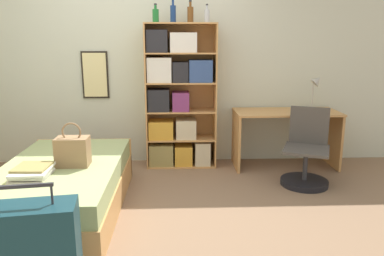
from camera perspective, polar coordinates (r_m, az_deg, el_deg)
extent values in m
plane|color=#84664C|center=(3.70, -9.20, -12.14)|extent=(14.00, 14.00, 0.00)
cube|color=beige|center=(4.90, -7.63, 9.85)|extent=(10.00, 0.06, 2.60)
cube|color=black|center=(4.96, -14.54, 7.84)|extent=(0.33, 0.02, 0.59)
cube|color=beige|center=(4.94, -14.57, 7.82)|extent=(0.29, 0.01, 0.55)
cube|color=tan|center=(3.78, -19.04, -9.95)|extent=(1.07, 1.87, 0.27)
cube|color=#9EAD70|center=(3.69, -19.30, -6.67)|extent=(1.04, 1.84, 0.19)
cube|color=tan|center=(4.57, -15.92, -4.45)|extent=(1.07, 0.04, 0.46)
cube|color=#93704C|center=(3.57, -17.70, -3.44)|extent=(0.29, 0.19, 0.26)
torus|color=#93704C|center=(3.52, -17.90, -0.58)|extent=(0.17, 0.02, 0.17)
cube|color=silver|center=(3.42, -23.20, -6.76)|extent=(0.28, 0.35, 0.02)
cube|color=#7A336B|center=(3.42, -23.15, -6.53)|extent=(0.23, 0.29, 0.01)
cube|color=silver|center=(3.39, -23.24, -6.43)|extent=(0.28, 0.29, 0.02)
cube|color=silver|center=(3.39, -23.26, -6.12)|extent=(0.26, 0.29, 0.01)
cube|color=silver|center=(3.38, -23.17, -5.89)|extent=(0.30, 0.37, 0.02)
cube|color=#99894C|center=(3.40, -23.16, -5.48)|extent=(0.28, 0.28, 0.02)
cylinder|color=#2D2D33|center=(2.31, -20.58, -9.43)|extent=(0.01, 0.01, 0.12)
cube|color=#2D2D33|center=(2.33, -24.54, -8.08)|extent=(0.34, 0.07, 0.02)
cube|color=tan|center=(4.71, -6.90, 4.73)|extent=(0.02, 0.36, 1.78)
cube|color=tan|center=(4.71, 3.52, 4.82)|extent=(0.02, 0.36, 1.78)
cube|color=tan|center=(4.86, -1.71, 5.09)|extent=(0.87, 0.01, 1.78)
cube|color=tan|center=(4.90, -1.62, -5.48)|extent=(0.83, 0.36, 0.02)
cube|color=tan|center=(4.80, -1.64, -1.54)|extent=(0.83, 0.36, 0.02)
cube|color=tan|center=(4.72, -1.67, 2.65)|extent=(0.83, 0.36, 0.02)
cube|color=tan|center=(4.67, -1.70, 6.96)|extent=(0.83, 0.36, 0.02)
cube|color=tan|center=(4.64, -1.73, 11.33)|extent=(0.83, 0.36, 0.02)
cube|color=tan|center=(4.65, -1.76, 15.62)|extent=(0.83, 0.36, 0.02)
cube|color=#99894C|center=(4.84, -4.66, -3.94)|extent=(0.30, 0.27, 0.27)
cube|color=gold|center=(4.84, -1.30, -4.03)|extent=(0.22, 0.27, 0.25)
cube|color=beige|center=(4.84, 1.58, -3.73)|extent=(0.19, 0.27, 0.30)
cube|color=gold|center=(4.75, -4.72, -0.19)|extent=(0.31, 0.27, 0.23)
cube|color=beige|center=(4.75, -0.92, -0.08)|extent=(0.25, 0.27, 0.24)
cube|color=#232328|center=(4.68, -5.08, 4.31)|extent=(0.26, 0.27, 0.27)
cube|color=#7A336B|center=(4.68, -1.74, 4.12)|extent=(0.20, 0.27, 0.23)
cube|color=silver|center=(4.64, -4.97, 8.84)|extent=(0.29, 0.27, 0.30)
cube|color=#232328|center=(4.64, -1.78, 8.54)|extent=(0.19, 0.27, 0.24)
cube|color=#334C84|center=(4.65, 1.29, 8.70)|extent=(0.28, 0.27, 0.27)
cube|color=#232328|center=(4.63, -5.32, 13.02)|extent=(0.25, 0.27, 0.26)
cube|color=silver|center=(4.62, -1.33, 12.88)|extent=(0.32, 0.27, 0.23)
cylinder|color=#1E6B2D|center=(4.61, -5.56, 16.63)|extent=(0.07, 0.07, 0.15)
cylinder|color=#1E6B2D|center=(4.62, -5.59, 17.86)|extent=(0.03, 0.03, 0.05)
cylinder|color=#232328|center=(4.62, -5.60, 18.26)|extent=(0.03, 0.03, 0.02)
cylinder|color=navy|center=(4.65, -2.90, 16.94)|extent=(0.07, 0.07, 0.20)
cylinder|color=navy|center=(4.66, -2.92, 18.53)|extent=(0.03, 0.03, 0.06)
cylinder|color=brown|center=(4.68, -0.25, 16.85)|extent=(0.07, 0.07, 0.18)
cylinder|color=brown|center=(4.69, -0.25, 18.33)|extent=(0.03, 0.03, 0.06)
cylinder|color=#232328|center=(4.69, -0.25, 18.81)|extent=(0.03, 0.03, 0.02)
cylinder|color=#B7BCC1|center=(4.65, 2.28, 16.65)|extent=(0.06, 0.06, 0.15)
cylinder|color=#B7BCC1|center=(4.66, 2.29, 17.87)|extent=(0.02, 0.02, 0.05)
cylinder|color=#232328|center=(4.66, 2.30, 18.27)|extent=(0.03, 0.03, 0.02)
cube|color=tan|center=(4.81, 14.20, 2.37)|extent=(1.29, 0.58, 0.02)
cube|color=tan|center=(4.75, 6.74, -1.89)|extent=(0.03, 0.54, 0.69)
cube|color=tan|center=(5.10, 20.70, -1.63)|extent=(0.03, 0.54, 0.69)
cylinder|color=#ADA89E|center=(4.92, 17.74, 2.63)|extent=(0.15, 0.15, 0.02)
cylinder|color=#ADA89E|center=(4.90, 17.88, 4.68)|extent=(0.02, 0.02, 0.34)
cone|color=#ADA89E|center=(4.89, 18.54, 6.91)|extent=(0.16, 0.13, 0.16)
cylinder|color=black|center=(4.40, 16.70, -7.91)|extent=(0.52, 0.52, 0.06)
cylinder|color=#333338|center=(4.35, 16.85, -5.85)|extent=(0.05, 0.05, 0.39)
cube|color=#47423D|center=(4.29, 17.03, -3.16)|extent=(0.62, 0.62, 0.03)
cube|color=#47423D|center=(4.45, 17.42, 0.39)|extent=(0.41, 0.20, 0.42)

